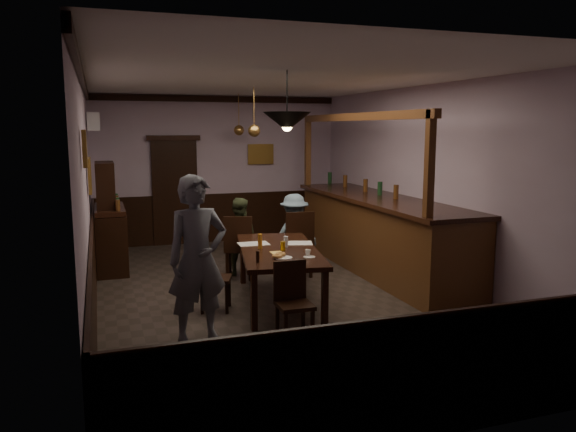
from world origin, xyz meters
name	(u,v)px	position (x,y,z in m)	size (l,w,h in m)	color
room	(277,189)	(0.00, 0.00, 1.50)	(5.01, 8.01, 3.01)	#2D2621
dining_table	(279,253)	(-0.11, -0.40, 0.69)	(1.39, 2.35, 0.75)	black
chair_far_left	(239,244)	(-0.33, 0.93, 0.55)	(0.56, 0.56, 1.01)	black
chair_far_right	(298,241)	(0.58, 0.76, 0.58)	(0.48, 0.48, 1.06)	black
chair_near	(293,297)	(-0.36, -1.70, 0.48)	(0.38, 0.38, 0.88)	black
chair_side	(210,273)	(-1.05, -0.42, 0.49)	(0.49, 0.49, 0.90)	black
person_standing	(198,260)	(-1.37, -1.44, 0.93)	(0.68, 0.44, 1.85)	#5A5C67
person_seated_left	(239,236)	(-0.26, 1.21, 0.63)	(0.61, 0.47, 1.25)	#3E482B
person_seated_right	(294,234)	(0.62, 1.04, 0.65)	(0.84, 0.48, 1.30)	slate
newspaper_left	(254,244)	(-0.35, -0.02, 0.75)	(0.42, 0.30, 0.01)	silver
newspaper_right	(297,243)	(0.24, -0.17, 0.75)	(0.42, 0.30, 0.01)	silver
napkin	(277,252)	(-0.21, -0.63, 0.75)	(0.15, 0.15, 0.00)	#FFCA5D
saucer	(309,257)	(0.09, -1.03, 0.76)	(0.15, 0.15, 0.01)	white
coffee_cup	(308,253)	(0.10, -0.97, 0.80)	(0.08, 0.08, 0.07)	white
pastry_plate	(284,258)	(-0.23, -0.98, 0.76)	(0.22, 0.22, 0.01)	white
pastry_ring_a	(277,256)	(-0.31, -0.97, 0.79)	(0.13, 0.13, 0.04)	#C68C47
pastry_ring_b	(281,254)	(-0.24, -0.88, 0.79)	(0.13, 0.13, 0.04)	#C68C47
soda_can	(283,246)	(-0.09, -0.53, 0.81)	(0.07, 0.07, 0.12)	gold
beer_glass	(260,241)	(-0.35, -0.33, 0.85)	(0.06, 0.06, 0.20)	#BF721E
water_glass	(286,242)	(0.01, -0.36, 0.82)	(0.06, 0.06, 0.15)	silver
pepper_mill	(258,257)	(-0.58, -1.07, 0.82)	(0.04, 0.04, 0.14)	black
sideboard	(110,227)	(-2.21, 2.22, 0.72)	(0.49, 1.36, 1.79)	black
bar_counter	(379,232)	(1.99, 0.72, 0.65)	(1.07, 4.61, 2.58)	#482413
door_back	(175,193)	(-0.90, 3.95, 1.05)	(0.90, 0.06, 2.10)	black
ac_unit	(93,122)	(-2.38, 2.90, 2.45)	(0.20, 0.85, 0.30)	white
picture_left_small	(85,149)	(-2.46, -1.60, 2.15)	(0.04, 0.28, 0.36)	olive
picture_left_large	(90,175)	(-2.46, 0.80, 1.70)	(0.04, 0.62, 0.48)	olive
picture_back	(261,154)	(0.90, 3.96, 1.80)	(0.55, 0.04, 0.42)	olive
pendant_iron	(287,122)	(-0.25, -1.19, 2.42)	(0.56, 0.56, 0.69)	black
pendant_brass_mid	(254,131)	(0.10, 1.54, 2.30)	(0.20, 0.20, 0.81)	#BF8C3F
pendant_brass_far	(239,130)	(0.30, 3.39, 2.30)	(0.20, 0.20, 0.81)	#BF8C3F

